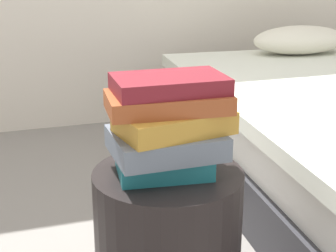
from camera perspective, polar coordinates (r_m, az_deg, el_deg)
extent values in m
ellipsoid|color=silver|center=(3.10, 14.21, 9.09)|extent=(0.58, 0.32, 0.16)
cube|color=#1E727F|center=(1.28, -0.52, -4.08)|extent=(0.24, 0.18, 0.05)
cube|color=slate|center=(1.26, -0.25, -1.79)|extent=(0.26, 0.21, 0.06)
cube|color=#B7842D|center=(1.24, 0.66, 0.46)|extent=(0.28, 0.20, 0.05)
cube|color=#994723|center=(1.23, -0.14, 2.65)|extent=(0.30, 0.18, 0.04)
cube|color=maroon|center=(1.23, 0.13, 4.61)|extent=(0.27, 0.17, 0.04)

